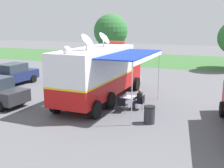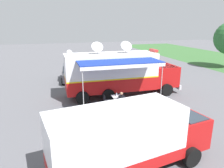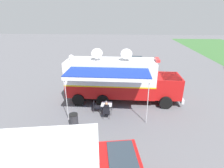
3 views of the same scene
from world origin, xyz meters
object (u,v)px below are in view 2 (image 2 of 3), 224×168
Objects in this scene: folding_chair_beside_table at (106,100)px; trash_bin at (96,113)px; water_bottle at (117,94)px; car_far_corner at (72,73)px; command_truck at (120,72)px; seated_responder at (121,100)px; folding_table at (117,97)px; car_behind_truck at (111,65)px; support_truck at (128,138)px; folding_chair_at_table at (122,103)px.

trash_bin reaches higher than folding_chair_beside_table.
car_far_corner is at bearing -163.69° from water_bottle.
seated_responder is (2.79, -0.86, -1.30)m from command_truck.
car_far_corner is at bearing -163.53° from folding_table.
car_behind_truck is at bearing 165.33° from water_bottle.
seated_responder is 0.29× the size of car_far_corner.
support_truck is 14.66m from car_far_corner.
car_far_corner is (-5.78, -3.27, -1.07)m from command_truck.
command_truck reaches higher than trash_bin.
folding_chair_beside_table is 1.14m from seated_responder.
support_truck is at bearing -14.48° from water_bottle.
command_truck is 11.68× the size of folding_table.
car_far_corner reaches higher than folding_table.
water_bottle is at bearing 133.73° from trash_bin.
support_truck is 1.64× the size of car_behind_truck.
support_truck reaches higher than folding_table.
folding_table is at bearing -22.81° from command_truck.
car_far_corner is at bearing -164.30° from seated_responder.
car_far_corner is (-14.65, -0.56, -0.51)m from support_truck.
folding_chair_beside_table is 0.20× the size of car_behind_truck.
car_far_corner reaches higher than folding_chair_beside_table.
command_truck is 10.97× the size of folding_chair_at_table.
seated_responder is at bearing 178.77° from folding_chair_at_table.
folding_table is 2.73m from trash_bin.
folding_table is at bearing -176.33° from folding_chair_at_table.
folding_table is 0.65× the size of seated_responder.
folding_chair_beside_table is 0.70× the size of seated_responder.
seated_responder is at bearing 52.83° from folding_chair_beside_table.
seated_responder reaches higher than water_bottle.
support_truck reaches higher than water_bottle.
trash_bin reaches higher than folding_chair_at_table.
water_bottle reaches higher than folding_chair_at_table.
seated_responder is 6.40m from support_truck.
water_bottle is at bearing -14.67° from car_behind_truck.
folding_table is at bearing 132.03° from trash_bin.
trash_bin is at bearing 1.91° from car_far_corner.
support_truck reaches higher than car_far_corner.
seated_responder is 0.18× the size of support_truck.
command_truck is 7.63× the size of seated_responder.
seated_responder reaches higher than folding_table.
car_far_corner is at bearing -164.65° from folding_chair_at_table.
car_far_corner is at bearing -150.53° from command_truck.
seated_responder is at bearing -13.36° from car_behind_truck.
folding_chair_beside_table is at bearing -95.06° from folding_table.
folding_table is at bearing -14.36° from car_behind_truck.
folding_table is at bearing 84.94° from folding_chair_beside_table.
command_truck reaches higher than folding_table.
water_bottle reaches higher than folding_table.
car_behind_truck is (-10.87, 2.78, 0.21)m from folding_table.
support_truck is at bearing -7.92° from folding_chair_beside_table.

